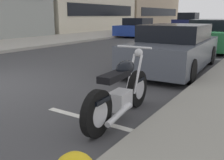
# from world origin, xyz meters

# --- Properties ---
(sidewalk_far_curb) EXTENTS (120.00, 5.00, 0.14)m
(sidewalk_far_curb) POSITION_xyz_m (12.00, 6.73, 0.07)
(sidewalk_far_curb) COLOR #ADA89E
(sidewalk_far_curb) RESTS_ON ground
(parking_stall_stripe) EXTENTS (0.12, 2.20, 0.01)m
(parking_stall_stripe) POSITION_xyz_m (0.00, -3.63, 0.00)
(parking_stall_stripe) COLOR silver
(parking_stall_stripe) RESTS_ON ground
(parked_motorcycle) EXTENTS (2.04, 0.62, 1.13)m
(parked_motorcycle) POSITION_xyz_m (0.30, -3.82, 0.44)
(parked_motorcycle) COLOR black
(parked_motorcycle) RESTS_ON ground
(parked_car_mid_block) EXTENTS (4.56, 2.06, 1.37)m
(parked_car_mid_block) POSITION_xyz_m (4.54, -3.23, 0.65)
(parked_car_mid_block) COLOR #4C515B
(parked_car_mid_block) RESTS_ON ground
(parked_car_behind_motorcycle) EXTENTS (4.62, 2.10, 1.44)m
(parked_car_behind_motorcycle) POSITION_xyz_m (9.84, -3.18, 0.68)
(parked_car_behind_motorcycle) COLOR #236638
(parked_car_behind_motorcycle) RESTS_ON ground
(crossing_truck) EXTENTS (2.17, 5.39, 1.95)m
(crossing_truck) POSITION_xyz_m (27.87, 2.47, 0.90)
(crossing_truck) COLOR #141947
(crossing_truck) RESTS_ON ground
(car_opposite_curb) EXTENTS (4.50, 2.02, 1.43)m
(car_opposite_curb) POSITION_xyz_m (15.34, 3.61, 0.67)
(car_opposite_curb) COLOR navy
(car_opposite_curb) RESTS_ON ground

